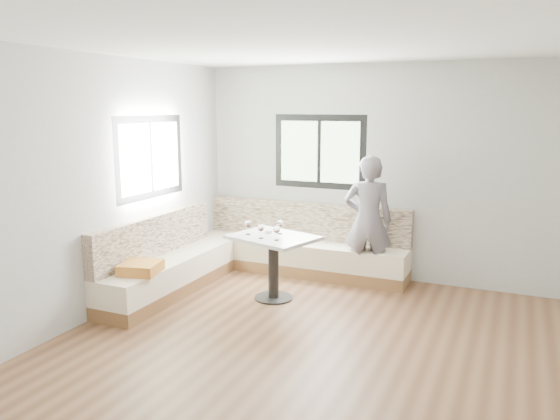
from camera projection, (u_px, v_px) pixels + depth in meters
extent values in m
cube|color=brown|center=(317.00, 352.00, 5.09)|extent=(5.00, 5.00, 0.01)
cube|color=white|center=(322.00, 40.00, 4.56)|extent=(5.00, 5.00, 0.01)
cube|color=#B7B7B2|center=(385.00, 173.00, 7.07)|extent=(5.00, 0.01, 2.80)
cube|color=#B7B7B2|center=(140.00, 290.00, 2.58)|extent=(5.00, 0.01, 2.80)
cube|color=#B7B7B2|center=(99.00, 188.00, 5.82)|extent=(0.01, 5.00, 2.80)
cube|color=black|center=(319.00, 152.00, 7.37)|extent=(1.30, 0.02, 1.00)
cube|color=black|center=(151.00, 157.00, 6.58)|extent=(0.02, 1.30, 1.00)
cube|color=brown|center=(301.00, 267.00, 7.49)|extent=(2.90, 0.55, 0.16)
cube|color=#F5E3C5|center=(301.00, 252.00, 7.45)|extent=(2.90, 0.55, 0.29)
cube|color=beige|center=(307.00, 220.00, 7.56)|extent=(2.90, 0.14, 0.50)
cube|color=brown|center=(170.00, 286.00, 6.70)|extent=(0.55, 2.25, 0.16)
cube|color=#F5E3C5|center=(169.00, 269.00, 6.66)|extent=(0.55, 2.25, 0.29)
cube|color=beige|center=(154.00, 236.00, 6.66)|extent=(0.14, 2.25, 0.50)
cube|color=#B25938|center=(141.00, 268.00, 5.99)|extent=(0.48, 0.48, 0.12)
cylinder|color=black|center=(274.00, 298.00, 6.51)|extent=(0.46, 0.46, 0.02)
cylinder|color=black|center=(273.00, 269.00, 6.44)|extent=(0.12, 0.12, 0.73)
cube|color=silver|center=(273.00, 238.00, 6.37)|extent=(1.10, 0.97, 0.04)
imported|color=slate|center=(368.00, 221.00, 6.88)|extent=(0.69, 0.54, 1.67)
cylinder|color=white|center=(269.00, 232.00, 6.50)|extent=(0.09, 0.09, 0.04)
sphere|color=black|center=(270.00, 231.00, 6.50)|extent=(0.02, 0.02, 0.02)
sphere|color=black|center=(268.00, 231.00, 6.50)|extent=(0.02, 0.02, 0.02)
sphere|color=black|center=(268.00, 231.00, 6.48)|extent=(0.02, 0.02, 0.02)
cylinder|color=white|center=(248.00, 234.00, 6.44)|extent=(0.06, 0.06, 0.01)
cylinder|color=white|center=(248.00, 231.00, 6.43)|extent=(0.01, 0.01, 0.08)
ellipsoid|color=white|center=(248.00, 224.00, 6.42)|extent=(0.08, 0.08, 0.10)
cylinder|color=#44070D|center=(248.00, 226.00, 6.42)|extent=(0.05, 0.05, 0.02)
cylinder|color=white|center=(261.00, 238.00, 6.24)|extent=(0.06, 0.06, 0.01)
cylinder|color=white|center=(261.00, 235.00, 6.24)|extent=(0.01, 0.01, 0.08)
ellipsoid|color=white|center=(261.00, 227.00, 6.22)|extent=(0.08, 0.08, 0.10)
cylinder|color=#44070D|center=(261.00, 229.00, 6.22)|extent=(0.05, 0.05, 0.02)
cylinder|color=white|center=(277.00, 240.00, 6.15)|extent=(0.06, 0.06, 0.01)
cylinder|color=white|center=(277.00, 237.00, 6.14)|extent=(0.01, 0.01, 0.08)
ellipsoid|color=white|center=(277.00, 229.00, 6.13)|extent=(0.08, 0.08, 0.10)
cylinder|color=#44070D|center=(277.00, 231.00, 6.13)|extent=(0.05, 0.05, 0.02)
cylinder|color=white|center=(280.00, 234.00, 6.46)|extent=(0.06, 0.06, 0.01)
cylinder|color=white|center=(280.00, 230.00, 6.45)|extent=(0.01, 0.01, 0.08)
ellipsoid|color=white|center=(280.00, 223.00, 6.44)|extent=(0.08, 0.08, 0.10)
cylinder|color=#44070D|center=(280.00, 225.00, 6.44)|extent=(0.05, 0.05, 0.02)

